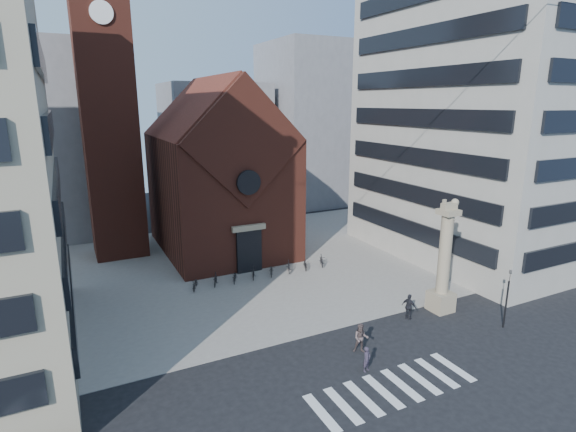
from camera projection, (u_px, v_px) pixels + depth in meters
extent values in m
plane|color=black|center=(353.00, 363.00, 27.19)|extent=(120.00, 120.00, 0.00)
cube|color=#9A968C|center=(241.00, 265.00, 43.66)|extent=(46.00, 30.00, 0.05)
cube|color=maroon|center=(220.00, 194.00, 47.39)|extent=(12.00, 16.00, 12.00)
cube|color=maroon|center=(216.00, 136.00, 46.26)|extent=(12.00, 15.40, 12.00)
cube|color=maroon|center=(246.00, 142.00, 39.02)|extent=(11.76, 0.50, 11.76)
cylinder|color=black|center=(249.00, 182.00, 39.49)|extent=(2.20, 0.30, 2.20)
cube|color=black|center=(249.00, 252.00, 41.31)|extent=(2.40, 0.30, 4.00)
cube|color=tan|center=(249.00, 228.00, 40.70)|extent=(3.20, 0.40, 0.50)
cube|color=maroon|center=(107.00, 106.00, 43.45)|extent=(5.00, 5.00, 30.00)
cylinder|color=white|center=(101.00, 12.00, 39.23)|extent=(2.00, 0.20, 2.00)
cube|color=#A7A197|center=(492.00, 96.00, 44.06)|extent=(18.00, 22.00, 32.00)
cube|color=gray|center=(6.00, 142.00, 50.51)|extent=(16.00, 14.00, 22.00)
cube|color=gray|center=(215.00, 146.00, 66.60)|extent=(14.00, 12.00, 18.00)
cube|color=gray|center=(319.00, 124.00, 70.19)|extent=(16.00, 14.00, 24.00)
cube|color=tan|center=(441.00, 301.00, 33.94)|extent=(1.60, 1.60, 1.50)
cylinder|color=tan|center=(445.00, 254.00, 33.02)|extent=(0.90, 0.90, 6.00)
cube|color=tan|center=(449.00, 212.00, 32.23)|extent=(1.30, 1.30, 0.40)
cube|color=tan|center=(449.00, 207.00, 32.13)|extent=(1.20, 0.50, 0.55)
sphere|color=tan|center=(455.00, 202.00, 32.31)|extent=(0.56, 0.56, 0.56)
cube|color=tan|center=(444.00, 202.00, 31.82)|extent=(0.25, 0.15, 0.35)
cylinder|color=black|center=(506.00, 304.00, 31.09)|extent=(0.12, 0.12, 3.50)
imported|color=black|center=(510.00, 275.00, 30.56)|extent=(0.13, 0.16, 0.80)
imported|color=#322B3C|center=(367.00, 359.00, 26.24)|extent=(0.66, 0.54, 1.54)
imported|color=#5C4B4A|center=(361.00, 338.00, 28.18)|extent=(1.19, 1.13, 1.94)
imported|color=black|center=(409.00, 307.00, 32.55)|extent=(0.83, 1.21, 1.91)
imported|color=black|center=(195.00, 284.00, 37.78)|extent=(1.31, 1.93, 0.96)
imported|color=black|center=(215.00, 279.00, 38.53)|extent=(1.16, 1.82, 1.06)
imported|color=black|center=(235.00, 277.00, 39.31)|extent=(1.31, 1.93, 0.96)
imported|color=black|center=(253.00, 273.00, 40.06)|extent=(1.16, 1.82, 1.06)
imported|color=black|center=(271.00, 270.00, 40.84)|extent=(1.31, 1.93, 0.96)
imported|color=black|center=(289.00, 266.00, 41.59)|extent=(1.16, 1.82, 1.06)
imported|color=black|center=(305.00, 264.00, 42.37)|extent=(1.31, 1.93, 0.96)
imported|color=black|center=(322.00, 261.00, 43.12)|extent=(1.16, 1.82, 1.06)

